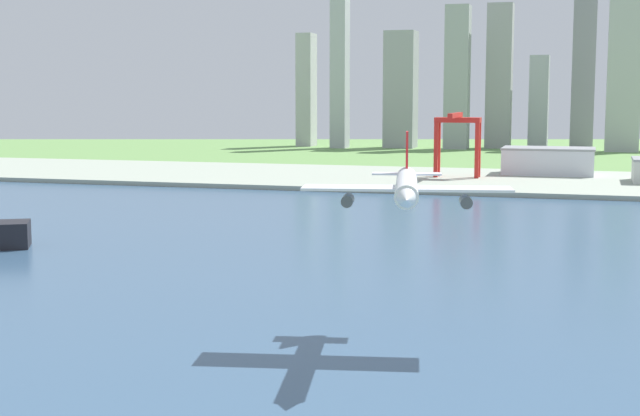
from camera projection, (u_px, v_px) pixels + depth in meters
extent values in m
plane|color=#64914C|center=(405.00, 232.00, 323.40)|extent=(2400.00, 2400.00, 0.00)
cube|color=#385675|center=(364.00, 261.00, 266.31)|extent=(840.00, 360.00, 0.15)
cube|color=#9CA695|center=(472.00, 180.00, 503.99)|extent=(840.00, 140.00, 2.50)
cylinder|color=white|center=(407.00, 186.00, 173.38)|extent=(11.71, 39.51, 4.21)
cone|color=white|center=(406.00, 199.00, 152.24)|extent=(4.81, 5.31, 4.00)
cube|color=white|center=(407.00, 188.00, 175.41)|extent=(41.11, 16.24, 0.50)
cube|color=red|center=(407.00, 156.00, 190.34)|extent=(1.40, 4.74, 10.10)
cube|color=white|center=(407.00, 174.00, 190.81)|extent=(15.03, 7.04, 0.36)
cylinder|color=#4C4F54|center=(466.00, 202.00, 173.46)|extent=(3.33, 5.86, 2.31)
cylinder|color=#4C4F54|center=(348.00, 200.00, 175.59)|extent=(3.33, 5.86, 2.31)
cube|color=red|center=(436.00, 150.00, 507.81)|extent=(2.20, 2.20, 30.47)
cube|color=red|center=(477.00, 151.00, 501.41)|extent=(2.20, 2.20, 30.47)
cube|color=red|center=(438.00, 149.00, 515.42)|extent=(2.20, 2.20, 30.47)
cube|color=red|center=(479.00, 150.00, 509.02)|extent=(2.20, 2.20, 30.47)
cube|color=red|center=(458.00, 120.00, 506.37)|extent=(25.05, 10.00, 2.80)
cube|color=red|center=(455.00, 115.00, 496.47)|extent=(2.60, 40.16, 2.60)
cube|color=silver|center=(548.00, 162.00, 527.93)|extent=(51.06, 31.50, 14.32)
cube|color=gray|center=(549.00, 148.00, 526.97)|extent=(52.08, 32.13, 1.20)
cube|color=#B0B0B1|center=(306.00, 90.00, 861.13)|extent=(14.70, 21.31, 105.51)
cube|color=#A9ACB3|center=(340.00, 73.00, 827.45)|extent=(14.15, 17.81, 136.40)
cube|color=#989A9E|center=(401.00, 90.00, 832.78)|extent=(27.57, 27.08, 105.74)
cube|color=#9DA2A3|center=(457.00, 78.00, 813.49)|extent=(21.17, 19.57, 127.18)
cube|color=#9A9A9E|center=(499.00, 76.00, 824.85)|extent=(22.35, 21.15, 129.65)
cube|color=#A5A8B2|center=(539.00, 102.00, 833.83)|extent=(17.00, 22.62, 83.89)
cube|color=gray|center=(584.00, 70.00, 822.50)|extent=(20.20, 19.56, 140.26)
cube|color=#AAADAF|center=(624.00, 70.00, 769.15)|extent=(27.57, 16.32, 138.82)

